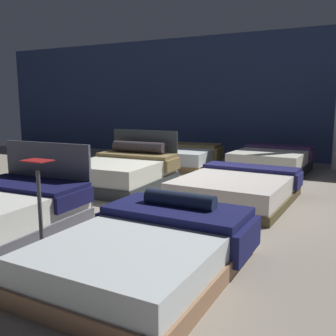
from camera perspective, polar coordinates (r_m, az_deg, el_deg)
The scene contains 8 objects.
ground_plane at distance 6.63m, azimuth 0.88°, elevation -4.08°, with size 18.00×18.00×0.02m, color gray.
showroom_back_wall at distance 11.03m, azimuth 12.19°, elevation 10.47°, with size 18.00×0.06×3.50m, color navy.
bed_1 at distance 3.65m, azimuth -2.74°, elevation -12.07°, with size 1.63×2.16×0.64m.
bed_2 at distance 7.23m, azimuth -6.85°, elevation -0.59°, with size 1.68×2.02×1.02m.
bed_3 at distance 6.22m, azimuth 10.31°, elevation -3.05°, with size 1.78×2.18×0.48m.
bed_4 at distance 9.61m, azimuth 2.40°, elevation 1.73°, with size 1.68×1.99×0.52m.
bed_5 at distance 8.97m, azimuth 15.29°, elevation 0.98°, with size 1.70×2.01×0.57m.
price_sign at distance 4.07m, azimuth -18.68°, elevation -7.67°, with size 0.28×0.24×1.03m.
Camera 1 is at (2.80, -5.79, 1.58)m, focal length 40.37 mm.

